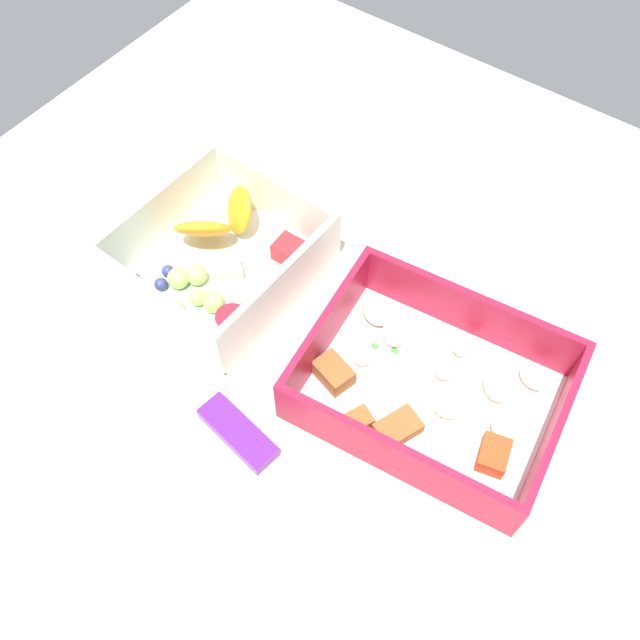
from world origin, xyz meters
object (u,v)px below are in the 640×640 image
(pasta_container, at_px, (431,388))
(fruit_bowl, at_px, (221,259))
(candy_bar, at_px, (238,433))
(paper_cup_liner, at_px, (127,226))

(pasta_container, height_order, fruit_bowl, fruit_bowl)
(candy_bar, xyz_separation_m, paper_cup_liner, (0.21, -0.10, 0.00))
(pasta_container, bearing_deg, paper_cup_liner, -3.78)
(fruit_bowl, xyz_separation_m, candy_bar, (-0.11, 0.11, -0.02))
(fruit_bowl, relative_size, paper_cup_liner, 4.74)
(fruit_bowl, distance_m, candy_bar, 0.16)
(fruit_bowl, bearing_deg, candy_bar, 134.19)
(pasta_container, xyz_separation_m, candy_bar, (0.10, 0.12, -0.01))
(paper_cup_liner, bearing_deg, pasta_container, -176.89)
(paper_cup_liner, bearing_deg, fruit_bowl, -170.94)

